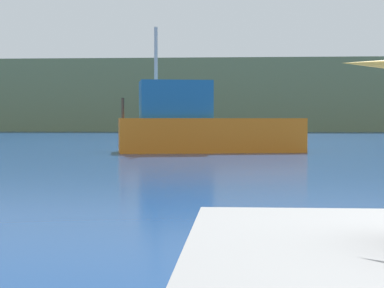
{
  "coord_description": "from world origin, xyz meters",
  "views": [
    {
      "loc": [
        -2.12,
        -2.74,
        1.16
      ],
      "look_at": [
        -3.15,
        12.24,
        0.61
      ],
      "focal_mm": 64.3,
      "sensor_mm": 36.0,
      "label": 1
    }
  ],
  "objects": [
    {
      "name": "fishing_boat_orange",
      "position": [
        -3.42,
        21.22,
        0.9
      ],
      "size": [
        6.66,
        3.33,
        4.33
      ],
      "rotation": [
        0.0,
        0.0,
        3.34
      ],
      "color": "orange",
      "rests_on": "ground"
    },
    {
      "name": "hillside_backdrop",
      "position": [
        0.0,
        63.82,
        3.31
      ],
      "size": [
        140.0,
        10.85,
        6.63
      ],
      "primitive_type": "cube",
      "color": "#6B7A51",
      "rests_on": "ground"
    }
  ]
}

